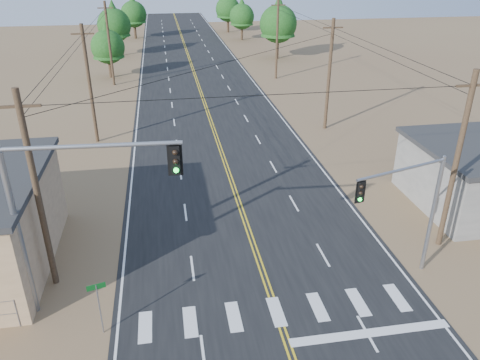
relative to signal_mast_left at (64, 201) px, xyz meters
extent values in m
cube|color=black|center=(8.88, 20.13, -5.64)|extent=(15.00, 200.00, 0.02)
cylinder|color=gray|center=(-2.62, -0.87, -4.90)|extent=(0.06, 0.06, 1.50)
cylinder|color=#4C3826|center=(-1.62, 2.13, -0.65)|extent=(0.30, 0.30, 10.00)
cube|color=#4C3826|center=(-1.62, 2.13, 3.55)|extent=(1.80, 0.12, 0.12)
cylinder|color=#4C3826|center=(-1.62, 22.13, -0.65)|extent=(0.30, 0.30, 10.00)
cube|color=#4C3826|center=(-1.62, 22.13, 3.55)|extent=(1.80, 0.12, 0.12)
cylinder|color=#4C3826|center=(-1.62, 42.13, -0.65)|extent=(0.30, 0.30, 10.00)
cube|color=#4C3826|center=(-1.62, 42.13, 3.55)|extent=(1.80, 0.12, 0.12)
cylinder|color=#4C3826|center=(19.38, 2.13, -0.65)|extent=(0.30, 0.30, 10.00)
cube|color=#4C3826|center=(19.38, 2.13, 3.55)|extent=(1.80, 0.12, 0.12)
cylinder|color=#4C3826|center=(19.38, 22.13, -0.65)|extent=(0.30, 0.30, 10.00)
cube|color=#4C3826|center=(19.38, 22.13, 3.55)|extent=(1.80, 0.12, 0.12)
cylinder|color=#4C3826|center=(19.38, 42.13, -0.65)|extent=(0.30, 0.30, 10.00)
cube|color=#4C3826|center=(19.38, 42.13, 3.55)|extent=(1.80, 0.12, 0.12)
cylinder|color=gray|center=(-2.12, 0.13, -1.67)|extent=(0.27, 0.27, 7.96)
cylinder|color=gray|center=(1.47, -0.08, 2.43)|extent=(7.18, 0.61, 0.18)
cube|color=black|center=(4.71, -0.27, 1.69)|extent=(0.42, 0.36, 1.25)
sphere|color=black|center=(4.72, -0.48, 2.08)|extent=(0.23, 0.23, 0.23)
sphere|color=black|center=(4.72, -0.48, 1.69)|extent=(0.23, 0.23, 0.23)
sphere|color=#0CE533|center=(4.72, -0.48, 1.29)|extent=(0.23, 0.23, 0.23)
cylinder|color=gray|center=(17.24, 0.13, -2.56)|extent=(0.21, 0.21, 6.18)
cylinder|color=gray|center=(17.24, 0.13, 0.53)|extent=(0.16, 0.16, 0.53)
cylinder|color=gray|center=(14.78, -0.61, 0.62)|extent=(4.96, 1.62, 0.14)
cube|color=black|center=(12.57, -1.28, 0.05)|extent=(0.37, 0.34, 0.97)
sphere|color=black|center=(12.52, -1.43, 0.36)|extent=(0.18, 0.18, 0.18)
sphere|color=black|center=(12.52, -1.43, 0.05)|extent=(0.18, 0.18, 0.18)
sphere|color=#0CE533|center=(12.52, -1.43, -0.26)|extent=(0.18, 0.18, 0.18)
cylinder|color=gray|center=(1.08, -1.87, -4.34)|extent=(0.06, 0.06, 2.61)
cube|color=#0B4F18|center=(1.08, -1.87, -3.15)|extent=(0.76, 0.24, 0.26)
cylinder|color=#3F2D1E|center=(-2.29, 46.33, -4.34)|extent=(0.47, 0.47, 2.61)
cone|color=#174914|center=(-2.29, 46.33, -0.71)|extent=(4.07, 4.07, 4.65)
sphere|color=#174914|center=(-2.29, 46.33, -1.65)|extent=(4.36, 4.36, 4.36)
cylinder|color=#3F2D1E|center=(-2.46, 61.10, -4.09)|extent=(0.44, 0.44, 3.12)
cone|color=#174914|center=(-2.46, 61.10, 0.25)|extent=(4.86, 4.86, 5.55)
sphere|color=#174914|center=(-2.46, 61.10, -0.87)|extent=(5.21, 5.21, 5.21)
cylinder|color=#3F2D1E|center=(-0.12, 78.42, -4.18)|extent=(0.50, 0.50, 2.94)
cone|color=#174914|center=(-0.12, 78.42, -0.09)|extent=(4.58, 4.58, 5.23)
sphere|color=#174914|center=(-0.12, 78.42, -1.15)|extent=(4.90, 4.90, 4.90)
cylinder|color=#3F2D1E|center=(22.64, 54.89, -3.93)|extent=(0.43, 0.43, 3.43)
cone|color=#174914|center=(22.64, 54.89, 0.83)|extent=(5.33, 5.33, 6.09)
sphere|color=#174914|center=(22.64, 54.89, -0.41)|extent=(5.71, 5.71, 5.71)
cylinder|color=#3F2D1E|center=(20.09, 73.17, -4.25)|extent=(0.42, 0.42, 2.80)
cone|color=#174914|center=(20.09, 73.17, -0.37)|extent=(4.35, 4.35, 4.97)
sphere|color=#174914|center=(20.09, 73.17, -1.38)|extent=(4.66, 4.66, 4.66)
cylinder|color=#3F2D1E|center=(18.88, 83.24, -4.14)|extent=(0.48, 0.48, 3.02)
cone|color=#174914|center=(18.88, 83.24, 0.06)|extent=(4.70, 4.70, 5.37)
sphere|color=#174914|center=(18.88, 83.24, -1.03)|extent=(5.04, 5.04, 5.04)
camera|label=1|loc=(4.43, -18.20, 9.35)|focal=35.00mm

